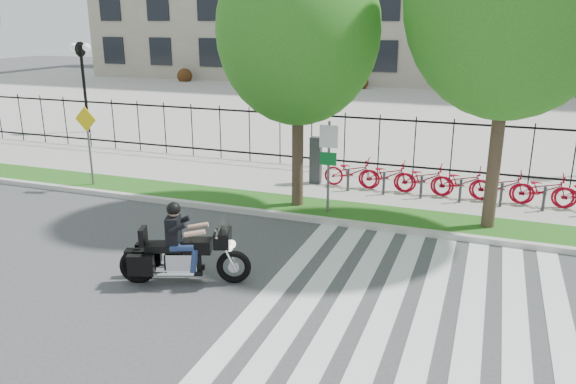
% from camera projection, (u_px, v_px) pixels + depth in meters
% --- Properties ---
extents(ground, '(120.00, 120.00, 0.00)m').
position_uv_depth(ground, '(178.00, 274.00, 11.92)').
color(ground, '#3D3D3F').
rests_on(ground, ground).
extents(curb, '(60.00, 0.20, 0.15)m').
position_uv_depth(curb, '(255.00, 212.00, 15.57)').
color(curb, '#B5B4AB').
rests_on(curb, ground).
extents(grass_verge, '(60.00, 1.50, 0.15)m').
position_uv_depth(grass_verge, '(266.00, 203.00, 16.34)').
color(grass_verge, '#235214').
rests_on(grass_verge, ground).
extents(sidewalk, '(60.00, 3.50, 0.15)m').
position_uv_depth(sidewalk, '(295.00, 181.00, 18.58)').
color(sidewalk, '#A9A69E').
rests_on(sidewalk, ground).
extents(plaza, '(80.00, 34.00, 0.10)m').
position_uv_depth(plaza, '(391.00, 108.00, 34.33)').
color(plaza, '#A9A69E').
rests_on(plaza, ground).
extents(crosswalk_stripes, '(5.70, 8.00, 0.01)m').
position_uv_depth(crosswalk_stripes, '(406.00, 313.00, 10.32)').
color(crosswalk_stripes, silver).
rests_on(crosswalk_stripes, ground).
extents(iron_fence, '(30.00, 0.06, 2.00)m').
position_uv_depth(iron_fence, '(312.00, 139.00, 19.83)').
color(iron_fence, black).
rests_on(iron_fence, sidewalk).
extents(lamp_post_left, '(1.06, 0.70, 4.25)m').
position_uv_depth(lamp_post_left, '(82.00, 65.00, 25.71)').
color(lamp_post_left, black).
rests_on(lamp_post_left, ground).
extents(street_tree_1, '(4.31, 4.31, 7.25)m').
position_uv_depth(street_tree_1, '(298.00, 31.00, 14.60)').
color(street_tree_1, '#36291D').
rests_on(street_tree_1, grass_verge).
extents(bike_share_station, '(8.87, 0.85, 1.50)m').
position_uv_depth(bike_share_station, '(459.00, 182.00, 16.47)').
color(bike_share_station, '#2D2D33').
rests_on(bike_share_station, sidewalk).
extents(sign_pole_regulatory, '(0.50, 0.09, 2.50)m').
position_uv_depth(sign_pole_regulatory, '(328.00, 155.00, 14.87)').
color(sign_pole_regulatory, '#59595B').
rests_on(sign_pole_regulatory, grass_verge).
extents(sign_pole_warning, '(0.78, 0.09, 2.49)m').
position_uv_depth(sign_pole_warning, '(88.00, 135.00, 17.45)').
color(sign_pole_warning, '#59595B').
rests_on(sign_pole_warning, grass_verge).
extents(motorcycle_rider, '(2.60, 1.31, 2.09)m').
position_uv_depth(motorcycle_rider, '(184.00, 251.00, 11.36)').
color(motorcycle_rider, black).
rests_on(motorcycle_rider, ground).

